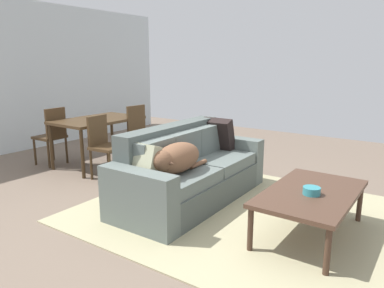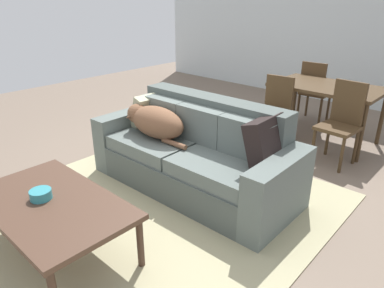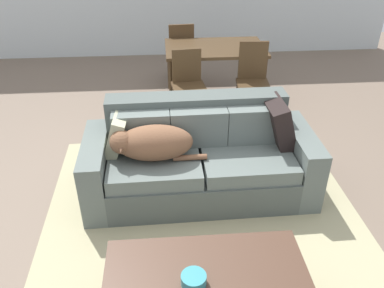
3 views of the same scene
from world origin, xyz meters
The scene contains 12 objects.
ground_plane centered at (0.00, 0.00, 0.00)m, with size 10.00×10.00×0.00m, color #756353.
area_rug centered at (0.24, -0.67, 0.01)m, with size 2.79×3.20×0.01m, color tan.
couch centered at (0.24, -0.01, 0.34)m, with size 2.11×0.91×0.88m.
dog_on_left_cushion centered at (-0.19, -0.16, 0.63)m, with size 0.83×0.35×0.32m.
throw_pillow_by_left_arm centered at (-0.50, 0.03, 0.63)m, with size 0.12×0.36×0.36m, color #AEAF8B.
throw_pillow_by_right_arm centered at (0.99, 0.06, 0.66)m, with size 0.16×0.43×0.43m, color black.
coffee_table centered at (0.15, -1.48, 0.40)m, with size 1.28×0.75×0.44m.
bowl_on_coffee_table centered at (0.07, -1.50, 0.48)m, with size 0.16×0.16×0.07m, color teal.
dining_table centered at (0.64, 2.05, 0.67)m, with size 1.32×0.83×0.74m.
dining_chair_near_left centered at (0.24, 1.46, 0.50)m, with size 0.44×0.44×0.88m.
dining_chair_near_right centered at (1.06, 1.52, 0.51)m, with size 0.43×0.43×0.94m.
dining_chair_far_left centered at (0.22, 2.64, 0.51)m, with size 0.42×0.42×0.92m.
Camera 3 is at (-0.07, -3.11, 2.44)m, focal length 37.32 mm.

